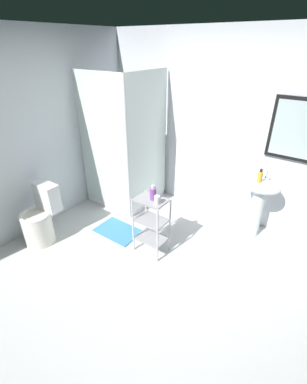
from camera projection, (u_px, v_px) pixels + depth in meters
name	position (u px, v px, depth m)	size (l,w,h in m)	color
ground_plane	(141.00, 280.00, 2.99)	(4.20, 4.20, 0.02)	silver
wall_back	(223.00, 130.00, 3.68)	(4.20, 0.14, 2.50)	silver
wall_left	(20.00, 140.00, 3.32)	(0.10, 4.20, 2.50)	silver
shower_stall	(126.00, 176.00, 4.24)	(0.92, 0.92, 2.00)	white
pedestal_sink	(259.00, 198.00, 3.41)	(0.46, 0.37, 0.81)	white
sink_faucet	(266.00, 174.00, 3.36)	(0.03, 0.03, 0.10)	silver
toilet	(40.00, 219.00, 3.45)	(0.37, 0.49, 0.76)	white
storage_cart	(151.00, 221.00, 3.21)	(0.38, 0.28, 0.74)	silver
hand_soap_bottle	(260.00, 176.00, 3.25)	(0.06, 0.06, 0.17)	gold
conditioner_bottle_purple	(153.00, 193.00, 3.02)	(0.07, 0.07, 0.18)	#86499E
rinse_cup	(157.00, 200.00, 2.96)	(0.07, 0.07, 0.09)	silver
bath_mat	(118.00, 231.00, 3.74)	(0.60, 0.40, 0.02)	teal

